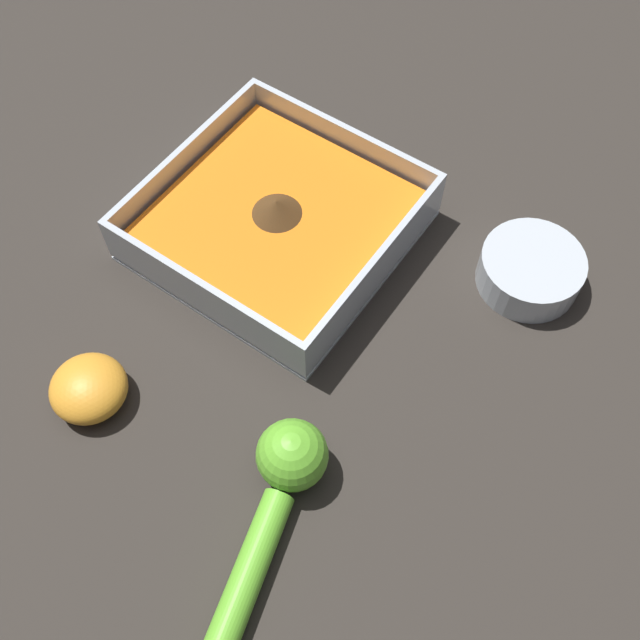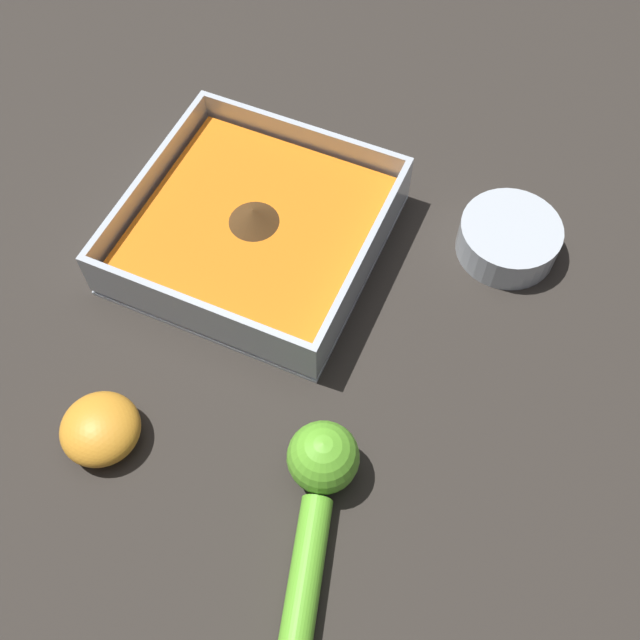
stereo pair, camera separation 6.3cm
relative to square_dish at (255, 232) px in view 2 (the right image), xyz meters
The scene contains 5 objects.
ground_plane 0.04m from the square_dish, 23.04° to the right, with size 4.00×4.00×0.00m, color #332D28.
square_dish is the anchor object (origin of this frame).
spice_bowl 0.23m from the square_dish, 67.68° to the right, with size 0.09×0.09×0.03m.
lemon_squeezer 0.26m from the square_dish, 143.11° to the right, with size 0.18×0.08×0.06m.
lemon_half 0.23m from the square_dish, behind, with size 0.06×0.06×0.04m.
Camera 2 is at (-0.39, -0.22, 0.57)m, focal length 42.00 mm.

